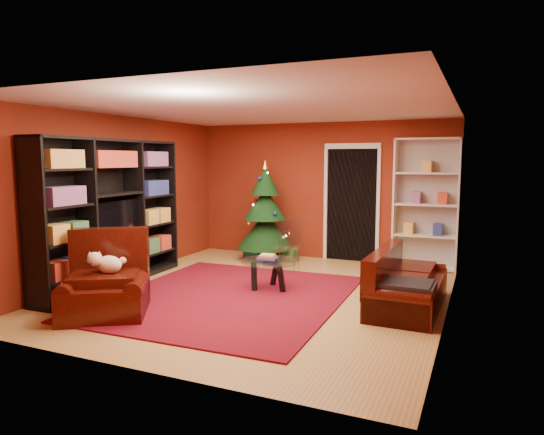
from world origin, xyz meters
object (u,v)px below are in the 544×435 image
at_px(gift_box_red, 290,252).
at_px(white_bookshelf, 426,204).
at_px(dog, 109,265).
at_px(christmas_tree, 265,212).
at_px(acrylic_chair, 287,248).
at_px(gift_box_green, 290,255).
at_px(gift_box_teal, 255,249).
at_px(rug, 228,297).
at_px(sofa, 408,279).
at_px(coffee_table, 270,275).
at_px(armchair, 105,282).
at_px(media_unit, 111,213).

xyz_separation_m(gift_box_red, white_bookshelf, (2.52, -0.02, 1.02)).
relative_size(white_bookshelf, dog, 5.82).
xyz_separation_m(christmas_tree, acrylic_chair, (0.73, -0.72, -0.53)).
bearing_deg(dog, gift_box_green, 44.96).
bearing_deg(white_bookshelf, gift_box_teal, -174.24).
xyz_separation_m(rug, gift_box_red, (-0.24, 2.95, 0.10)).
distance_m(christmas_tree, sofa, 3.58).
bearing_deg(gift_box_red, acrylic_chair, -71.21).
xyz_separation_m(gift_box_green, coffee_table, (0.48, -2.01, 0.11)).
xyz_separation_m(gift_box_teal, armchair, (-0.17, -3.88, 0.25)).
relative_size(gift_box_green, sofa, 0.14).
xyz_separation_m(white_bookshelf, sofa, (0.07, -2.41, -0.75)).
relative_size(media_unit, christmas_tree, 1.51).
relative_size(gift_box_red, dog, 0.54).
bearing_deg(rug, coffee_table, 56.98).
height_order(rug, gift_box_teal, gift_box_teal).
bearing_deg(gift_box_red, armchair, -100.35).
distance_m(gift_box_red, armchair, 4.31).
bearing_deg(media_unit, dog, -51.43).
bearing_deg(armchair, sofa, -3.48).
relative_size(rug, gift_box_teal, 10.66).
relative_size(gift_box_teal, gift_box_red, 1.56).
bearing_deg(acrylic_chair, sofa, -38.45).
xyz_separation_m(media_unit, white_bookshelf, (4.22, 3.02, 0.03)).
bearing_deg(rug, acrylic_chair, 85.03).
height_order(media_unit, gift_box_red, media_unit).
bearing_deg(media_unit, gift_box_teal, 65.90).
bearing_deg(rug, gift_box_teal, 107.86).
bearing_deg(armchair, media_unit, 96.37).
bearing_deg(christmas_tree, gift_box_red, 52.50).
bearing_deg(sofa, white_bookshelf, 2.75).
relative_size(gift_box_green, coffee_table, 0.28).
height_order(christmas_tree, white_bookshelf, white_bookshelf).
xyz_separation_m(rug, media_unit, (-1.95, -0.09, 1.09)).
xyz_separation_m(gift_box_green, sofa, (2.45, -2.06, 0.26)).
xyz_separation_m(gift_box_teal, sofa, (3.19, -2.07, 0.21)).
bearing_deg(white_bookshelf, sofa, -88.64).
distance_m(media_unit, dog, 1.55).
height_order(gift_box_red, white_bookshelf, white_bookshelf).
bearing_deg(media_unit, sofa, 6.45).
bearing_deg(acrylic_chair, christmas_tree, 126.93).
bearing_deg(christmas_tree, sofa, -34.17).
bearing_deg(coffee_table, acrylic_chair, 100.33).
xyz_separation_m(rug, armchair, (-1.01, -1.28, 0.41)).
bearing_deg(dog, gift_box_red, 47.97).
xyz_separation_m(gift_box_green, armchair, (-0.91, -3.86, 0.30)).
xyz_separation_m(media_unit, sofa, (4.29, 0.61, -0.72)).
bearing_deg(rug, media_unit, -177.48).
bearing_deg(acrylic_chair, armchair, -119.33).
xyz_separation_m(armchair, coffee_table, (1.39, 1.86, -0.19)).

